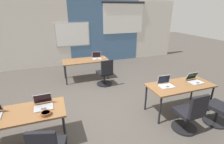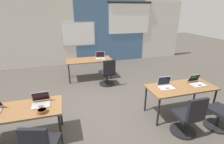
{
  "view_description": "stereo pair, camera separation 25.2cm",
  "coord_description": "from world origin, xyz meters",
  "px_view_note": "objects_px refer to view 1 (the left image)",
  "views": [
    {
      "loc": [
        -1.01,
        -3.45,
        2.43
      ],
      "look_at": [
        0.29,
        0.2,
        0.94
      ],
      "focal_mm": 26.6,
      "sensor_mm": 36.0,
      "label": 1
    },
    {
      "loc": [
        -0.78,
        -3.53,
        2.43
      ],
      "look_at": [
        0.29,
        0.2,
        0.94
      ],
      "focal_mm": 26.6,
      "sensor_mm": 36.0,
      "label": 2
    }
  ],
  "objects_px": {
    "desk_near_right": "(180,87)",
    "snack_bowl": "(46,113)",
    "laptop_near_right_end": "(195,80)",
    "chair_far_right": "(105,75)",
    "chair_near_right_end": "(222,110)",
    "desk_near_left": "(18,116)",
    "desk_far_center": "(86,62)",
    "laptop_near_left_inner": "(43,104)",
    "laptop_near_right_inner": "(166,84)",
    "chair_near_right_inner": "(189,116)",
    "mouse_far_right": "(104,58)",
    "laptop_far_right": "(97,57)"
  },
  "relations": [
    {
      "from": "laptop_near_left_inner",
      "to": "desk_near_left",
      "type": "bearing_deg",
      "value": -172.45
    },
    {
      "from": "chair_far_right",
      "to": "chair_near_right_inner",
      "type": "distance_m",
      "value": 2.89
    },
    {
      "from": "chair_near_right_inner",
      "to": "laptop_near_right_end",
      "type": "xyz_separation_m",
      "value": [
        0.76,
        0.71,
        0.39
      ]
    },
    {
      "from": "mouse_far_right",
      "to": "chair_far_right",
      "type": "bearing_deg",
      "value": -105.52
    },
    {
      "from": "desk_near_right",
      "to": "laptop_near_right_inner",
      "type": "relative_size",
      "value": 4.61
    },
    {
      "from": "desk_near_right",
      "to": "laptop_near_left_inner",
      "type": "distance_m",
      "value": 3.08
    },
    {
      "from": "laptop_near_right_end",
      "to": "chair_far_right",
      "type": "bearing_deg",
      "value": 128.63
    },
    {
      "from": "desk_far_center",
      "to": "chair_far_right",
      "type": "relative_size",
      "value": 1.74
    },
    {
      "from": "mouse_far_right",
      "to": "laptop_near_right_inner",
      "type": "bearing_deg",
      "value": -75.52
    },
    {
      "from": "chair_near_right_inner",
      "to": "desk_near_left",
      "type": "bearing_deg",
      "value": -12.62
    },
    {
      "from": "laptop_near_left_inner",
      "to": "laptop_far_right",
      "type": "xyz_separation_m",
      "value": [
        1.75,
        2.75,
        0.0
      ]
    },
    {
      "from": "laptop_near_right_end",
      "to": "desk_near_left",
      "type": "bearing_deg",
      "value": 178.79
    },
    {
      "from": "mouse_far_right",
      "to": "chair_far_right",
      "type": "xyz_separation_m",
      "value": [
        -0.2,
        -0.7,
        -0.36
      ]
    },
    {
      "from": "chair_near_right_inner",
      "to": "desk_near_right",
      "type": "bearing_deg",
      "value": -114.95
    },
    {
      "from": "desk_near_right",
      "to": "snack_bowl",
      "type": "xyz_separation_m",
      "value": [
        -3.03,
        -0.22,
        0.1
      ]
    },
    {
      "from": "laptop_near_left_inner",
      "to": "laptop_near_right_end",
      "type": "height_order",
      "value": "laptop_near_left_inner"
    },
    {
      "from": "desk_near_right",
      "to": "chair_near_right_end",
      "type": "xyz_separation_m",
      "value": [
        0.51,
        -0.76,
        -0.28
      ]
    },
    {
      "from": "laptop_near_right_inner",
      "to": "laptop_near_right_end",
      "type": "bearing_deg",
      "value": -0.19
    },
    {
      "from": "desk_near_right",
      "to": "desk_far_center",
      "type": "xyz_separation_m",
      "value": [
        -1.75,
        2.8,
        0.0
      ]
    },
    {
      "from": "laptop_far_right",
      "to": "mouse_far_right",
      "type": "bearing_deg",
      "value": -9.12
    },
    {
      "from": "laptop_far_right",
      "to": "chair_near_right_inner",
      "type": "distance_m",
      "value": 3.68
    },
    {
      "from": "desk_far_center",
      "to": "mouse_far_right",
      "type": "distance_m",
      "value": 0.69
    },
    {
      "from": "laptop_near_left_inner",
      "to": "chair_near_right_inner",
      "type": "height_order",
      "value": "laptop_near_left_inner"
    },
    {
      "from": "desk_near_left",
      "to": "chair_near_right_inner",
      "type": "bearing_deg",
      "value": -12.28
    },
    {
      "from": "laptop_near_right_end",
      "to": "desk_far_center",
      "type": "bearing_deg",
      "value": 126.75
    },
    {
      "from": "chair_far_right",
      "to": "chair_near_right_end",
      "type": "distance_m",
      "value": 3.32
    },
    {
      "from": "chair_far_right",
      "to": "mouse_far_right",
      "type": "bearing_deg",
      "value": -111.13
    },
    {
      "from": "laptop_near_right_end",
      "to": "chair_near_right_end",
      "type": "height_order",
      "value": "laptop_near_right_end"
    },
    {
      "from": "desk_near_right",
      "to": "laptop_near_left_inner",
      "type": "height_order",
      "value": "laptop_near_left_inner"
    },
    {
      "from": "mouse_far_right",
      "to": "chair_near_right_inner",
      "type": "height_order",
      "value": "chair_near_right_inner"
    },
    {
      "from": "laptop_near_left_inner",
      "to": "desk_near_right",
      "type": "bearing_deg",
      "value": -3.97
    },
    {
      "from": "desk_far_center",
      "to": "mouse_far_right",
      "type": "relative_size",
      "value": 14.71
    },
    {
      "from": "desk_near_right",
      "to": "desk_far_center",
      "type": "distance_m",
      "value": 3.3
    },
    {
      "from": "chair_near_right_end",
      "to": "mouse_far_right",
      "type": "bearing_deg",
      "value": -75.58
    },
    {
      "from": "desk_near_left",
      "to": "laptop_near_right_end",
      "type": "distance_m",
      "value": 3.94
    },
    {
      "from": "chair_near_right_inner",
      "to": "chair_near_right_end",
      "type": "distance_m",
      "value": 0.83
    },
    {
      "from": "chair_far_right",
      "to": "snack_bowl",
      "type": "distance_m",
      "value": 2.89
    },
    {
      "from": "laptop_near_left_inner",
      "to": "laptop_near_right_inner",
      "type": "bearing_deg",
      "value": -2.59
    },
    {
      "from": "laptop_near_left_inner",
      "to": "snack_bowl",
      "type": "distance_m",
      "value": 0.3
    },
    {
      "from": "desk_far_center",
      "to": "laptop_near_right_end",
      "type": "bearing_deg",
      "value": -51.8
    },
    {
      "from": "chair_near_right_end",
      "to": "desk_near_left",
      "type": "bearing_deg",
      "value": -20.57
    },
    {
      "from": "laptop_far_right",
      "to": "chair_far_right",
      "type": "relative_size",
      "value": 0.4
    },
    {
      "from": "laptop_near_right_inner",
      "to": "laptop_near_right_end",
      "type": "xyz_separation_m",
      "value": [
        0.82,
        -0.06,
        -0.0
      ]
    },
    {
      "from": "chair_far_right",
      "to": "laptop_near_right_inner",
      "type": "xyz_separation_m",
      "value": [
        0.89,
        -1.97,
        0.39
      ]
    },
    {
      "from": "desk_near_right",
      "to": "chair_far_right",
      "type": "bearing_deg",
      "value": 121.75
    },
    {
      "from": "desk_far_center",
      "to": "laptop_near_left_inner",
      "type": "height_order",
      "value": "laptop_near_left_inner"
    },
    {
      "from": "mouse_far_right",
      "to": "desk_far_center",
      "type": "bearing_deg",
      "value": 175.48
    },
    {
      "from": "mouse_far_right",
      "to": "chair_far_right",
      "type": "distance_m",
      "value": 0.81
    },
    {
      "from": "snack_bowl",
      "to": "chair_near_right_end",
      "type": "bearing_deg",
      "value": -8.73
    },
    {
      "from": "laptop_far_right",
      "to": "mouse_far_right",
      "type": "xyz_separation_m",
      "value": [
        0.26,
        -0.08,
        -0.03
      ]
    }
  ]
}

